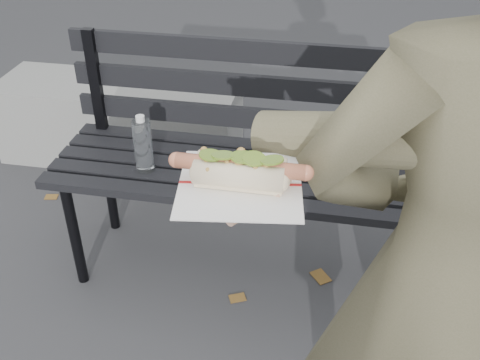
{
  "coord_description": "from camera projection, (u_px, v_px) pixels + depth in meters",
  "views": [
    {
      "loc": [
        0.12,
        -0.78,
        1.54
      ],
      "look_at": [
        -0.01,
        -0.08,
        1.06
      ],
      "focal_mm": 42.0,
      "sensor_mm": 36.0,
      "label": 1
    }
  ],
  "objects": [
    {
      "name": "concrete_block",
      "position": [
        121.0,
        121.0,
        2.86
      ],
      "size": [
        1.2,
        0.4,
        0.4
      ],
      "primitive_type": "cube",
      "color": "slate",
      "rests_on": "ground"
    },
    {
      "name": "park_bench",
      "position": [
        263.0,
        149.0,
        1.99
      ],
      "size": [
        1.5,
        0.44,
        0.88
      ],
      "color": "black",
      "rests_on": "ground"
    },
    {
      "name": "held_hotdog",
      "position": [
        364.0,
        152.0,
        0.87
      ],
      "size": [
        0.62,
        0.31,
        0.2
      ],
      "color": "#4F4E35"
    },
    {
      "name": "person",
      "position": [
        451.0,
        284.0,
        1.02
      ],
      "size": [
        0.66,
        0.49,
        1.63
      ],
      "primitive_type": "imported",
      "rotation": [
        0.0,
        0.0,
        3.33
      ],
      "color": "#4F4E35",
      "rests_on": "ground"
    }
  ]
}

